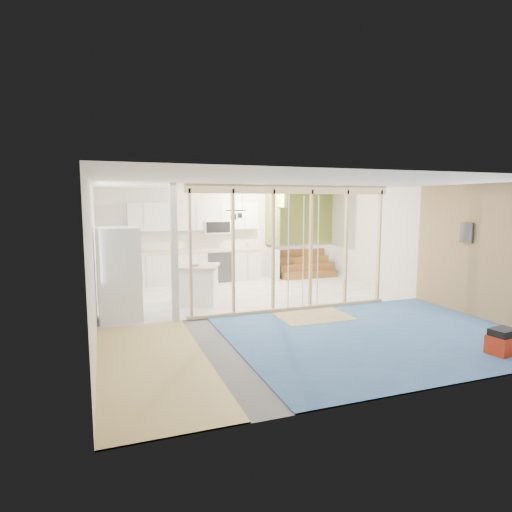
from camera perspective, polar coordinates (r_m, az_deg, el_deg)
name	(u,v)px	position (r m, az deg, el deg)	size (l,w,h in m)	color
room	(279,249)	(8.63, 3.05, 0.89)	(7.01, 8.01, 2.61)	slate
floor_overlays	(280,311)	(8.95, 3.28, -7.28)	(7.00, 8.00, 0.03)	white
stud_frame	(269,236)	(8.53, 1.72, 2.68)	(4.66, 0.14, 2.60)	#D5BD82
base_cabinets	(173,270)	(11.53, -11.00, -1.79)	(4.45, 2.24, 0.93)	silver
upper_cabinets	(197,217)	(11.99, -7.86, 5.12)	(3.60, 0.41, 0.85)	silver
green_partition	(294,246)	(12.82, 5.07, 1.38)	(2.25, 1.51, 2.60)	olive
pot_rack	(236,213)	(10.26, -2.66, 5.81)	(0.52, 0.52, 0.72)	black
sheathing_panel	(493,254)	(9.08, 29.08, 0.29)	(0.02, 4.00, 2.60)	tan
electrical_panel	(467,233)	(9.41, 26.27, 2.82)	(0.04, 0.30, 0.40)	#39393F
ceiling_light	(283,191)	(11.89, 3.66, 8.63)	(0.32, 0.32, 0.08)	#FFEABF
fridge	(119,275)	(8.46, -17.74, -2.37)	(0.79, 0.76, 1.78)	white
island	(198,285)	(9.53, -7.75, -3.83)	(1.16, 1.16, 0.87)	white
bowl	(194,265)	(9.36, -8.29, -1.14)	(0.24, 0.24, 0.06)	silver
soap_bottle_a	(138,246)	(11.66, -15.52, 1.27)	(0.12, 0.13, 0.32)	#A9ACBC
soap_bottle_b	(248,244)	(12.43, -1.09, 1.58)	(0.08, 0.09, 0.19)	silver
toolbox	(503,342)	(7.42, 30.03, -9.93)	(0.46, 0.37, 0.40)	#B12710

